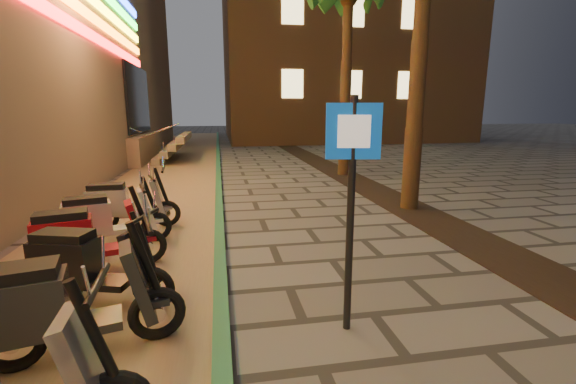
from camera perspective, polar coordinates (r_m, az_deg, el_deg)
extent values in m
cube|color=#8C7251|center=(11.67, -18.61, -0.03)|extent=(3.40, 60.00, 0.01)
cube|color=#25643E|center=(11.53, -10.24, 0.50)|extent=(0.18, 60.00, 0.10)
cube|color=black|center=(8.06, 24.04, -5.64)|extent=(1.20, 40.00, 0.02)
cube|color=black|center=(19.65, -21.30, 12.62)|extent=(0.08, 5.00, 3.00)
cube|color=gray|center=(20.19, -26.57, 5.87)|extent=(5.00, 6.00, 1.20)
cube|color=gray|center=(19.61, -17.99, 5.08)|extent=(0.35, 5.00, 0.30)
cube|color=gray|center=(19.53, -17.02, 6.00)|extent=(0.35, 5.00, 0.30)
cube|color=gray|center=(19.47, -16.05, 6.93)|extent=(0.35, 5.00, 0.30)
cube|color=gray|center=(19.41, -15.06, 7.86)|extent=(0.35, 5.00, 0.30)
cylinder|color=silver|center=(17.61, -20.36, 7.80)|extent=(2.09, 0.06, 0.81)
cylinder|color=silver|center=(21.55, -18.55, 8.55)|extent=(2.09, 0.06, 0.81)
cube|color=#E0C77B|center=(25.80, 0.67, 15.73)|extent=(1.40, 0.06, 1.80)
cube|color=#E0C77B|center=(26.84, 9.40, 15.43)|extent=(1.40, 0.06, 1.80)
cube|color=#E0C77B|center=(28.41, 17.29, 14.87)|extent=(1.40, 0.06, 1.80)
cube|color=#E0C77B|center=(26.48, 0.69, 25.50)|extent=(1.40, 0.06, 1.80)
cube|color=#E0C77B|center=(27.49, 9.75, 24.83)|extent=(1.40, 0.06, 1.80)
cube|color=#E0C77B|center=(29.03, 17.89, 23.75)|extent=(1.40, 0.06, 1.80)
cylinder|color=#472D19|center=(9.44, 18.58, 14.69)|extent=(0.40, 0.40, 5.70)
cylinder|color=#472D19|center=(14.05, 8.55, 14.58)|extent=(0.40, 0.40, 5.95)
cylinder|color=black|center=(3.97, 9.21, -3.95)|extent=(0.08, 0.08, 2.45)
cube|color=#0D4AAD|center=(3.81, 9.70, 8.84)|extent=(0.54, 0.13, 0.54)
cube|color=white|center=(3.78, 9.76, 8.82)|extent=(0.31, 0.08, 0.31)
cube|color=#A2A1A9|center=(3.12, -27.85, -21.61)|extent=(0.32, 0.45, 0.76)
cylinder|color=black|center=(2.99, -26.80, -18.18)|extent=(0.30, 0.10, 0.80)
cylinder|color=black|center=(2.83, -26.38, -12.09)|extent=(0.09, 0.63, 0.05)
torus|color=black|center=(4.41, -35.71, -17.70)|extent=(0.58, 0.25, 0.57)
cylinder|color=silver|center=(4.41, -35.71, -17.70)|extent=(0.18, 0.14, 0.15)
torus|color=black|center=(4.30, -18.79, -16.67)|extent=(0.58, 0.25, 0.57)
cylinder|color=silver|center=(4.30, -18.79, -16.67)|extent=(0.18, 0.14, 0.15)
cube|color=#222426|center=(4.29, -27.54, -16.86)|extent=(0.68, 0.51, 0.09)
cube|color=#222426|center=(4.25, -35.06, -13.89)|extent=(0.85, 0.59, 0.55)
cube|color=black|center=(4.13, -35.59, -9.87)|extent=(0.75, 0.51, 0.13)
cube|color=#222426|center=(4.14, -21.31, -12.32)|extent=(0.39, 0.50, 0.77)
cylinder|color=black|center=(4.06, -20.45, -9.38)|extent=(0.31, 0.15, 0.81)
cylinder|color=black|center=(3.95, -20.02, -4.53)|extent=(0.20, 0.63, 0.05)
cube|color=#222426|center=(4.24, -18.91, -15.10)|extent=(0.27, 0.21, 0.07)
torus|color=black|center=(5.49, -30.40, -11.56)|extent=(0.54, 0.25, 0.53)
cylinder|color=silver|center=(5.49, -30.40, -11.56)|extent=(0.17, 0.14, 0.14)
torus|color=black|center=(4.91, -19.33, -13.26)|extent=(0.54, 0.25, 0.53)
cylinder|color=silver|center=(4.91, -19.33, -13.26)|extent=(0.17, 0.14, 0.14)
cube|color=black|center=(5.16, -25.33, -11.99)|extent=(0.64, 0.50, 0.08)
cube|color=black|center=(5.34, -30.02, -8.74)|extent=(0.80, 0.58, 0.51)
cube|color=black|center=(5.25, -30.36, -5.70)|extent=(0.70, 0.50, 0.12)
cube|color=black|center=(4.84, -21.16, -9.31)|extent=(0.38, 0.47, 0.72)
cylinder|color=black|center=(4.74, -20.58, -7.08)|extent=(0.29, 0.15, 0.76)
cylinder|color=black|center=(4.62, -20.31, -3.29)|extent=(0.21, 0.58, 0.05)
cube|color=black|center=(4.86, -19.43, -11.95)|extent=(0.26, 0.20, 0.06)
torus|color=black|center=(6.31, -30.79, -8.54)|extent=(0.56, 0.25, 0.55)
cylinder|color=silver|center=(6.31, -30.79, -8.54)|extent=(0.17, 0.14, 0.15)
torus|color=black|center=(6.29, -19.97, -7.59)|extent=(0.56, 0.25, 0.55)
cylinder|color=silver|center=(6.29, -19.97, -7.59)|extent=(0.17, 0.14, 0.15)
cube|color=maroon|center=(6.26, -25.51, -7.75)|extent=(0.65, 0.50, 0.08)
cube|color=maroon|center=(6.21, -30.31, -5.82)|extent=(0.82, 0.58, 0.53)
cube|color=black|center=(6.13, -30.61, -3.09)|extent=(0.72, 0.50, 0.13)
cube|color=maroon|center=(6.18, -21.57, -4.58)|extent=(0.38, 0.48, 0.74)
cylinder|color=black|center=(6.13, -21.03, -2.62)|extent=(0.30, 0.15, 0.78)
cylinder|color=black|center=(6.06, -20.77, 0.52)|extent=(0.21, 0.60, 0.05)
cube|color=maroon|center=(6.25, -20.05, -6.50)|extent=(0.26, 0.20, 0.06)
torus|color=black|center=(7.23, -28.03, -5.84)|extent=(0.54, 0.26, 0.54)
cylinder|color=silver|center=(7.23, -28.03, -5.84)|extent=(0.17, 0.14, 0.14)
torus|color=black|center=(7.29, -18.90, -4.91)|extent=(0.54, 0.26, 0.54)
cylinder|color=silver|center=(7.29, -18.90, -4.91)|extent=(0.17, 0.14, 0.14)
cube|color=silver|center=(7.22, -23.55, -5.08)|extent=(0.65, 0.50, 0.08)
cube|color=silver|center=(7.15, -27.60, -3.48)|extent=(0.81, 0.59, 0.52)
cube|color=black|center=(7.08, -27.83, -1.14)|extent=(0.71, 0.51, 0.12)
cube|color=silver|center=(7.18, -20.23, -2.35)|extent=(0.39, 0.48, 0.73)
cylinder|color=black|center=(7.14, -19.77, -0.68)|extent=(0.29, 0.15, 0.76)
cylinder|color=black|center=(7.09, -19.55, 1.97)|extent=(0.22, 0.59, 0.05)
cube|color=silver|center=(7.25, -18.97, -3.97)|extent=(0.26, 0.21, 0.06)
torus|color=black|center=(8.30, -25.53, -3.42)|extent=(0.55, 0.15, 0.54)
cylinder|color=silver|center=(8.30, -25.53, -3.42)|extent=(0.15, 0.12, 0.15)
torus|color=black|center=(8.15, -17.49, -3.05)|extent=(0.55, 0.15, 0.54)
cylinder|color=silver|center=(8.15, -17.49, -3.05)|extent=(0.15, 0.12, 0.15)
cube|color=#A9A9B1|center=(8.19, -21.64, -2.97)|extent=(0.60, 0.40, 0.08)
cube|color=#A9A9B1|center=(8.21, -25.15, -1.37)|extent=(0.76, 0.45, 0.52)
cube|color=black|center=(8.15, -25.34, 0.69)|extent=(0.67, 0.38, 0.12)
cube|color=#A9A9B1|center=(8.08, -18.67, -0.68)|extent=(0.31, 0.44, 0.73)
cylinder|color=black|center=(8.03, -18.25, 0.79)|extent=(0.29, 0.10, 0.77)
cylinder|color=black|center=(7.98, -18.04, 3.15)|extent=(0.09, 0.60, 0.05)
cube|color=#A9A9B1|center=(8.12, -17.54, -2.20)|extent=(0.24, 0.16, 0.06)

